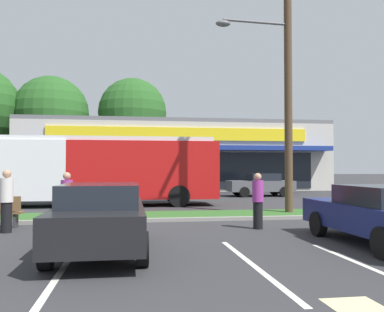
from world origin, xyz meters
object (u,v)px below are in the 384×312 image
at_px(car_5, 382,214).
at_px(pedestrian_mid, 7,201).
at_px(car_0, 101,217).
at_px(pedestrian_by_pole, 67,201).
at_px(car_2, 261,184).
at_px(utility_pole, 285,73).
at_px(city_bus, 83,169).
at_px(pedestrian_near_bench, 258,201).

distance_m(car_5, pedestrian_mid, 9.75).
distance_m(car_0, car_5, 6.40).
bearing_deg(car_0, pedestrian_by_pole, 19.11).
relative_size(car_0, car_5, 0.97).
height_order(pedestrian_by_pole, pedestrian_mid, pedestrian_mid).
relative_size(car_2, pedestrian_by_pole, 2.48).
relative_size(car_2, car_5, 0.90).
bearing_deg(utility_pole, car_0, -136.32).
bearing_deg(city_bus, pedestrian_mid, 81.73).
bearing_deg(pedestrian_mid, utility_pole, -65.63).
distance_m(utility_pole, city_bus, 10.21).
relative_size(car_5, pedestrian_mid, 2.65).
distance_m(car_0, pedestrian_by_pole, 3.66).
xyz_separation_m(utility_pole, pedestrian_by_pole, (-7.67, -2.73, -4.60)).
height_order(city_bus, car_0, city_bus).
height_order(car_5, pedestrian_near_bench, pedestrian_near_bench).
relative_size(car_2, pedestrian_near_bench, 2.52).
height_order(car_2, car_5, car_2).
distance_m(car_5, pedestrian_by_pole, 8.37).
xyz_separation_m(car_0, car_5, (6.40, -0.06, -0.03)).
relative_size(car_5, pedestrian_by_pole, 2.77).
bearing_deg(city_bus, pedestrian_by_pole, 92.97).
distance_m(utility_pole, car_0, 10.10).
bearing_deg(utility_pole, car_2, 77.05).
bearing_deg(car_5, car_0, 89.43).
bearing_deg(car_0, car_5, -90.57).
height_order(utility_pole, car_2, utility_pole).
bearing_deg(pedestrian_near_bench, car_2, -138.97).
bearing_deg(city_bus, car_5, 125.31).
relative_size(city_bus, pedestrian_mid, 7.29).
distance_m(car_2, car_5, 16.97).
relative_size(utility_pole, car_2, 2.46).
distance_m(car_0, car_2, 18.94).
bearing_deg(car_2, car_5, 81.54).
bearing_deg(pedestrian_by_pole, car_0, -54.33).
height_order(city_bus, pedestrian_by_pole, city_bus).
bearing_deg(utility_pole, city_bus, 147.62).
xyz_separation_m(city_bus, pedestrian_by_pole, (0.38, -7.83, -0.93)).
height_order(car_2, pedestrian_near_bench, pedestrian_near_bench).
bearing_deg(car_0, utility_pole, -46.32).
bearing_deg(car_5, car_2, -8.46).
height_order(utility_pole, pedestrian_by_pole, utility_pole).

